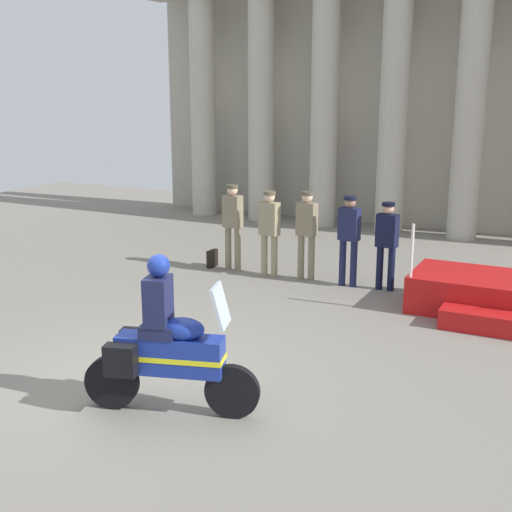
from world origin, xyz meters
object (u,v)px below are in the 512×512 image
(briefcase_on_ground, at_px, (212,258))
(officer_in_row_3, at_px, (349,234))
(officer_in_row_1, at_px, (269,227))
(officer_in_row_4, at_px, (387,239))
(officer_in_row_0, at_px, (233,220))
(officer_in_row_2, at_px, (307,228))
(motorcycle_with_rider, at_px, (164,348))
(reviewing_stand, at_px, (504,298))

(briefcase_on_ground, bearing_deg, officer_in_row_3, -0.89)
(officer_in_row_1, height_order, officer_in_row_4, officer_in_row_1)
(officer_in_row_0, relative_size, officer_in_row_4, 1.07)
(officer_in_row_4, bearing_deg, officer_in_row_2, 6.64)
(officer_in_row_4, relative_size, motorcycle_with_rider, 0.81)
(officer_in_row_1, xyz_separation_m, motorcycle_with_rider, (1.44, -5.78, -0.22))
(officer_in_row_4, distance_m, motorcycle_with_rider, 5.99)
(officer_in_row_0, xyz_separation_m, officer_in_row_2, (1.62, 0.02, -0.02))
(officer_in_row_2, bearing_deg, officer_in_row_1, 17.12)
(reviewing_stand, bearing_deg, officer_in_row_3, 170.26)
(reviewing_stand, distance_m, officer_in_row_2, 3.87)
(motorcycle_with_rider, bearing_deg, briefcase_on_ground, 98.88)
(officer_in_row_4, bearing_deg, motorcycle_with_rider, 88.11)
(reviewing_stand, height_order, officer_in_row_3, officer_in_row_3)
(reviewing_stand, bearing_deg, officer_in_row_4, 165.69)
(officer_in_row_0, height_order, motorcycle_with_rider, motorcycle_with_rider)
(motorcycle_with_rider, height_order, briefcase_on_ground, motorcycle_with_rider)
(reviewing_stand, relative_size, briefcase_on_ground, 8.38)
(officer_in_row_4, bearing_deg, reviewing_stand, 172.37)
(officer_in_row_0, bearing_deg, motorcycle_with_rider, 118.20)
(briefcase_on_ground, bearing_deg, motorcycle_with_rider, -64.44)
(officer_in_row_2, relative_size, motorcycle_with_rider, 0.86)
(officer_in_row_2, height_order, officer_in_row_3, officer_in_row_2)
(officer_in_row_3, bearing_deg, officer_in_row_4, -168.55)
(reviewing_stand, xyz_separation_m, officer_in_row_2, (-3.76, 0.55, 0.73))
(officer_in_row_0, bearing_deg, briefcase_on_ground, 6.20)
(officer_in_row_1, relative_size, officer_in_row_2, 0.98)
(officer_in_row_0, bearing_deg, officer_in_row_4, -173.01)
(officer_in_row_1, distance_m, officer_in_row_3, 1.62)
(officer_in_row_4, height_order, briefcase_on_ground, officer_in_row_4)
(officer_in_row_3, relative_size, motorcycle_with_rider, 0.84)
(officer_in_row_3, height_order, officer_in_row_4, officer_in_row_3)
(reviewing_stand, distance_m, officer_in_row_3, 3.01)
(officer_in_row_3, xyz_separation_m, motorcycle_with_rider, (-0.18, -5.86, -0.22))
(motorcycle_with_rider, distance_m, briefcase_on_ground, 6.58)
(officer_in_row_1, bearing_deg, officer_in_row_2, -162.88)
(reviewing_stand, relative_size, officer_in_row_3, 1.75)
(officer_in_row_1, distance_m, briefcase_on_ground, 1.62)
(officer_in_row_3, bearing_deg, officer_in_row_0, 5.72)
(reviewing_stand, distance_m, officer_in_row_4, 2.34)
(officer_in_row_1, bearing_deg, reviewing_stand, -178.64)
(briefcase_on_ground, bearing_deg, officer_in_row_2, 0.37)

